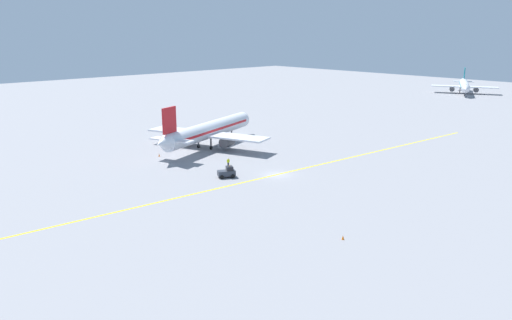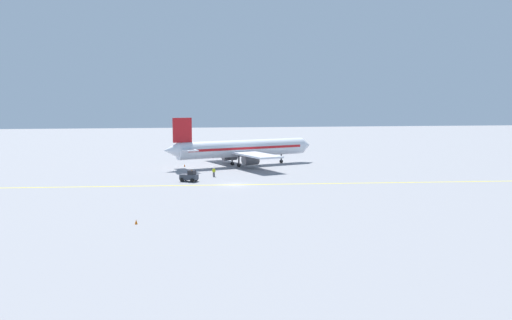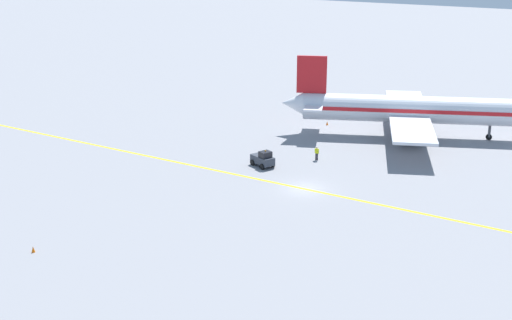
# 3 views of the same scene
# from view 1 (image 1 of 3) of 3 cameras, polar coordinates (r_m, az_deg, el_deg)

# --- Properties ---
(ground_plane) EXTENTS (400.00, 400.00, 0.00)m
(ground_plane) POSITION_cam_1_polar(r_m,az_deg,el_deg) (88.16, 2.39, -1.69)
(ground_plane) COLOR gray
(apron_yellow_centreline) EXTENTS (8.95, 119.72, 0.01)m
(apron_yellow_centreline) POSITION_cam_1_polar(r_m,az_deg,el_deg) (88.15, 2.39, -1.69)
(apron_yellow_centreline) COLOR yellow
(apron_yellow_centreline) RESTS_ON ground
(airplane_at_gate) EXTENTS (28.10, 34.40, 10.60)m
(airplane_at_gate) POSITION_cam_1_polar(r_m,az_deg,el_deg) (108.47, -5.48, 3.36)
(airplane_at_gate) COLOR silver
(airplane_at_gate) RESTS_ON ground
(airplane_distant_taxiing) EXTENTS (24.61, 29.76, 9.54)m
(airplane_distant_taxiing) POSITION_cam_1_polar(r_m,az_deg,el_deg) (219.70, 22.72, 7.88)
(airplane_distant_taxiing) COLOR silver
(airplane_distant_taxiing) RESTS_ON ground
(baggage_tug_dark) EXTENTS (2.75, 3.35, 2.11)m
(baggage_tug_dark) POSITION_cam_1_polar(r_m,az_deg,el_deg) (86.37, -3.34, -1.42)
(baggage_tug_dark) COLOR #333842
(baggage_tug_dark) RESTS_ON ground
(ground_crew_worker) EXTENTS (0.27, 0.58, 1.68)m
(ground_crew_worker) POSITION_cam_1_polar(r_m,az_deg,el_deg) (93.05, -3.19, -0.24)
(ground_crew_worker) COLOR #23232D
(ground_crew_worker) RESTS_ON ground
(traffic_cone_near_nose) EXTENTS (0.32, 0.32, 0.55)m
(traffic_cone_near_nose) POSITION_cam_1_polar(r_m,az_deg,el_deg) (62.28, 9.91, -8.71)
(traffic_cone_near_nose) COLOR orange
(traffic_cone_near_nose) RESTS_ON ground
(traffic_cone_mid_apron) EXTENTS (0.32, 0.32, 0.55)m
(traffic_cone_mid_apron) POSITION_cam_1_polar(r_m,az_deg,el_deg) (102.64, -11.01, 0.55)
(traffic_cone_mid_apron) COLOR orange
(traffic_cone_mid_apron) RESTS_ON ground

